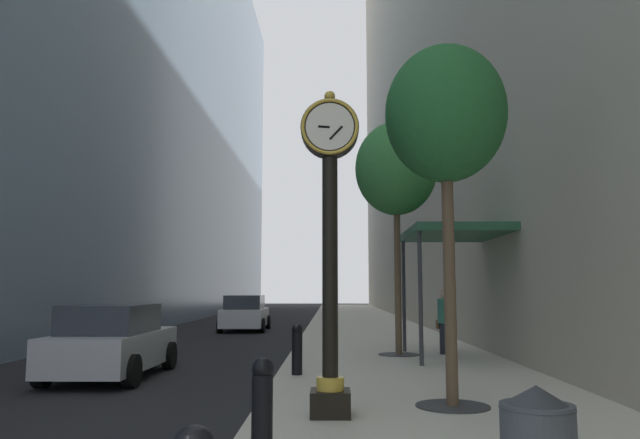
{
  "coord_description": "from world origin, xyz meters",
  "views": [
    {
      "loc": [
        1.15,
        -1.14,
        1.86
      ],
      "look_at": [
        0.83,
        15.49,
        3.82
      ],
      "focal_mm": 33.65,
      "sensor_mm": 36.0,
      "label": 1
    }
  ],
  "objects_px": {
    "street_tree_near": "(445,117)",
    "car_white_near": "(245,313)",
    "street_tree_mid_near": "(396,170)",
    "street_clock": "(330,233)",
    "bollard_fourth": "(297,348)",
    "car_silver_mid": "(113,342)",
    "pedestrian_walking": "(444,320)",
    "bollard_second": "(262,406)"
  },
  "relations": [
    {
      "from": "street_tree_near",
      "to": "car_white_near",
      "type": "distance_m",
      "value": 19.79
    },
    {
      "from": "street_clock",
      "to": "bollard_fourth",
      "type": "bearing_deg",
      "value": 99.68
    },
    {
      "from": "bollard_fourth",
      "to": "pedestrian_walking",
      "type": "height_order",
      "value": "pedestrian_walking"
    },
    {
      "from": "street_clock",
      "to": "street_tree_near",
      "type": "height_order",
      "value": "street_tree_near"
    },
    {
      "from": "street_clock",
      "to": "street_tree_mid_near",
      "type": "height_order",
      "value": "street_tree_mid_near"
    },
    {
      "from": "street_clock",
      "to": "pedestrian_walking",
      "type": "relative_size",
      "value": 2.66
    },
    {
      "from": "street_tree_mid_near",
      "to": "car_silver_mid",
      "type": "relative_size",
      "value": 1.57
    },
    {
      "from": "street_tree_mid_near",
      "to": "pedestrian_walking",
      "type": "distance_m",
      "value": 4.3
    },
    {
      "from": "street_clock",
      "to": "car_silver_mid",
      "type": "distance_m",
      "value": 6.75
    },
    {
      "from": "street_tree_mid_near",
      "to": "car_white_near",
      "type": "relative_size",
      "value": 1.48
    },
    {
      "from": "street_tree_near",
      "to": "car_white_near",
      "type": "bearing_deg",
      "value": 107.28
    },
    {
      "from": "street_clock",
      "to": "street_tree_mid_near",
      "type": "distance_m",
      "value": 8.45
    },
    {
      "from": "bollard_fourth",
      "to": "car_silver_mid",
      "type": "relative_size",
      "value": 0.25
    },
    {
      "from": "bollard_second",
      "to": "car_white_near",
      "type": "bearing_deg",
      "value": 98.65
    },
    {
      "from": "bollard_fourth",
      "to": "car_white_near",
      "type": "distance_m",
      "value": 15.57
    },
    {
      "from": "bollard_second",
      "to": "street_tree_mid_near",
      "type": "xyz_separation_m",
      "value": [
        2.51,
        10.04,
        4.48
      ]
    },
    {
      "from": "street_tree_near",
      "to": "street_tree_mid_near",
      "type": "height_order",
      "value": "street_tree_mid_near"
    },
    {
      "from": "car_white_near",
      "to": "car_silver_mid",
      "type": "xyz_separation_m",
      "value": [
        -0.72,
        -14.79,
        -0.03
      ]
    },
    {
      "from": "bollard_second",
      "to": "bollard_fourth",
      "type": "bearing_deg",
      "value": 90.0
    },
    {
      "from": "bollard_fourth",
      "to": "street_tree_near",
      "type": "height_order",
      "value": "street_tree_near"
    },
    {
      "from": "bollard_fourth",
      "to": "street_tree_mid_near",
      "type": "bearing_deg",
      "value": 56.67
    },
    {
      "from": "street_tree_mid_near",
      "to": "car_silver_mid",
      "type": "distance_m",
      "value": 8.54
    },
    {
      "from": "bollard_fourth",
      "to": "street_clock",
      "type": "bearing_deg",
      "value": -80.32
    },
    {
      "from": "street_tree_near",
      "to": "car_silver_mid",
      "type": "height_order",
      "value": "street_tree_near"
    },
    {
      "from": "street_clock",
      "to": "street_tree_near",
      "type": "distance_m",
      "value": 2.72
    },
    {
      "from": "street_tree_near",
      "to": "car_silver_mid",
      "type": "distance_m",
      "value": 8.41
    },
    {
      "from": "bollard_second",
      "to": "street_tree_mid_near",
      "type": "bearing_deg",
      "value": 75.97
    },
    {
      "from": "bollard_second",
      "to": "pedestrian_walking",
      "type": "bearing_deg",
      "value": 69.87
    },
    {
      "from": "bollard_fourth",
      "to": "car_white_near",
      "type": "xyz_separation_m",
      "value": [
        -3.26,
        15.22,
        0.11
      ]
    },
    {
      "from": "street_tree_near",
      "to": "bollard_fourth",
      "type": "bearing_deg",
      "value": 126.99
    },
    {
      "from": "street_tree_mid_near",
      "to": "street_clock",
      "type": "bearing_deg",
      "value": -103.0
    },
    {
      "from": "street_clock",
      "to": "bollard_fourth",
      "type": "height_order",
      "value": "street_clock"
    },
    {
      "from": "bollard_fourth",
      "to": "street_tree_near",
      "type": "distance_m",
      "value": 5.7
    },
    {
      "from": "street_tree_near",
      "to": "car_white_near",
      "type": "height_order",
      "value": "street_tree_near"
    },
    {
      "from": "bollard_second",
      "to": "car_white_near",
      "type": "xyz_separation_m",
      "value": [
        -3.26,
        21.45,
        0.11
      ]
    },
    {
      "from": "street_clock",
      "to": "bollard_second",
      "type": "height_order",
      "value": "street_clock"
    },
    {
      "from": "street_tree_mid_near",
      "to": "car_white_near",
      "type": "xyz_separation_m",
      "value": [
        -5.77,
        11.41,
        -4.37
      ]
    },
    {
      "from": "street_tree_mid_near",
      "to": "car_silver_mid",
      "type": "xyz_separation_m",
      "value": [
        -6.49,
        -3.38,
        -4.41
      ]
    },
    {
      "from": "street_clock",
      "to": "pedestrian_walking",
      "type": "distance_m",
      "value": 8.83
    },
    {
      "from": "street_clock",
      "to": "bollard_fourth",
      "type": "xyz_separation_m",
      "value": [
        -0.69,
        4.05,
        -1.99
      ]
    },
    {
      "from": "bollard_second",
      "to": "street_tree_mid_near",
      "type": "relative_size",
      "value": 0.16
    },
    {
      "from": "bollard_second",
      "to": "pedestrian_walking",
      "type": "distance_m",
      "value": 10.96
    }
  ]
}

